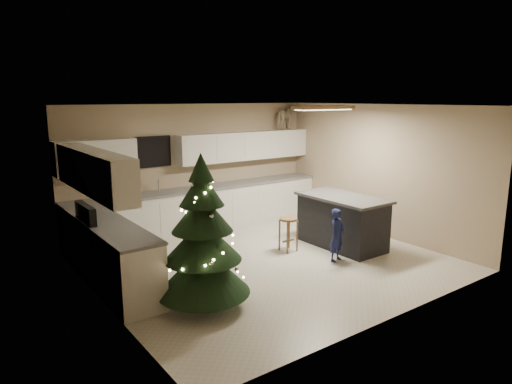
{
  "coord_description": "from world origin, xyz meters",
  "views": [
    {
      "loc": [
        -4.46,
        -5.78,
        2.72
      ],
      "look_at": [
        0.0,
        0.35,
        1.15
      ],
      "focal_mm": 32.0,
      "sensor_mm": 36.0,
      "label": 1
    }
  ],
  "objects_px": {
    "bar_stool": "(288,226)",
    "toddler": "(337,235)",
    "christmas_tree": "(203,245)",
    "rocking_horse": "(287,117)",
    "island": "(342,221)"
  },
  "relations": [
    {
      "from": "bar_stool",
      "to": "toddler",
      "type": "height_order",
      "value": "toddler"
    },
    {
      "from": "christmas_tree",
      "to": "rocking_horse",
      "type": "relative_size",
      "value": 2.93
    },
    {
      "from": "island",
      "to": "toddler",
      "type": "bearing_deg",
      "value": -141.99
    },
    {
      "from": "christmas_tree",
      "to": "toddler",
      "type": "relative_size",
      "value": 2.26
    },
    {
      "from": "island",
      "to": "bar_stool",
      "type": "xyz_separation_m",
      "value": [
        -0.98,
        0.37,
        -0.02
      ]
    },
    {
      "from": "island",
      "to": "bar_stool",
      "type": "distance_m",
      "value": 1.05
    },
    {
      "from": "rocking_horse",
      "to": "toddler",
      "type": "bearing_deg",
      "value": 133.22
    },
    {
      "from": "toddler",
      "to": "island",
      "type": "bearing_deg",
      "value": 25.16
    },
    {
      "from": "christmas_tree",
      "to": "toddler",
      "type": "xyz_separation_m",
      "value": [
        2.66,
        0.15,
        -0.39
      ]
    },
    {
      "from": "toddler",
      "to": "rocking_horse",
      "type": "relative_size",
      "value": 1.29
    },
    {
      "from": "toddler",
      "to": "rocking_horse",
      "type": "distance_m",
      "value": 3.71
    },
    {
      "from": "bar_stool",
      "to": "island",
      "type": "bearing_deg",
      "value": -20.79
    },
    {
      "from": "island",
      "to": "christmas_tree",
      "type": "height_order",
      "value": "christmas_tree"
    },
    {
      "from": "bar_stool",
      "to": "rocking_horse",
      "type": "distance_m",
      "value": 3.22
    },
    {
      "from": "island",
      "to": "rocking_horse",
      "type": "bearing_deg",
      "value": 74.65
    }
  ]
}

